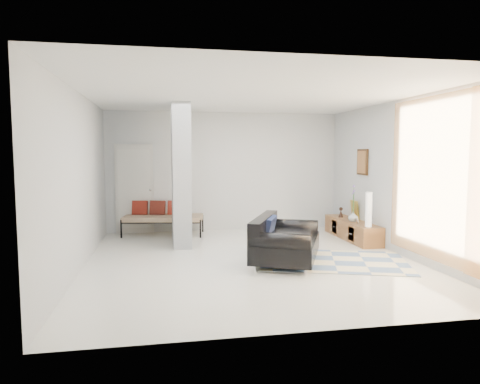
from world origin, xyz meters
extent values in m
plane|color=white|center=(0.00, 0.00, 0.00)|extent=(6.00, 6.00, 0.00)
plane|color=white|center=(0.00, 0.00, 2.80)|extent=(6.00, 6.00, 0.00)
plane|color=silver|center=(0.00, 3.00, 1.40)|extent=(6.00, 0.00, 6.00)
plane|color=silver|center=(0.00, -3.00, 1.40)|extent=(6.00, 0.00, 6.00)
plane|color=silver|center=(-2.75, 0.00, 1.40)|extent=(0.00, 6.00, 6.00)
plane|color=silver|center=(2.75, 0.00, 1.40)|extent=(0.00, 6.00, 6.00)
cube|color=#9A9EA1|center=(-1.10, 1.60, 1.40)|extent=(0.35, 1.20, 2.80)
cube|color=beige|center=(-2.10, 2.96, 1.02)|extent=(0.85, 0.06, 2.04)
plane|color=#FF9E43|center=(2.67, -1.15, 1.45)|extent=(0.00, 2.55, 2.55)
cube|color=#3F2611|center=(2.72, 1.41, 1.65)|extent=(0.04, 0.45, 0.55)
cube|color=brown|center=(2.52, 1.41, 0.20)|extent=(0.45, 1.97, 0.40)
cube|color=#3F2611|center=(2.30, 0.97, 0.20)|extent=(0.02, 0.26, 0.28)
cube|color=#3F2611|center=(2.30, 1.85, 0.20)|extent=(0.02, 0.26, 0.28)
cube|color=gold|center=(2.70, 1.68, 0.60)|extent=(0.09, 0.32, 0.40)
cube|color=silver|center=(2.42, 0.97, 0.46)|extent=(0.04, 0.10, 0.12)
cylinder|color=silver|center=(-0.06, -0.66, 0.05)|extent=(0.05, 0.05, 0.10)
cylinder|color=silver|center=(0.52, 0.63, 0.05)|extent=(0.05, 0.05, 0.10)
cylinder|color=silver|center=(0.65, -0.98, 0.05)|extent=(0.05, 0.05, 0.10)
cylinder|color=silver|center=(1.24, 0.30, 0.05)|extent=(0.05, 0.05, 0.10)
cube|color=black|center=(0.59, -0.18, 0.25)|extent=(1.58, 1.91, 0.30)
cube|color=black|center=(0.23, -0.02, 0.58)|extent=(0.87, 1.58, 0.36)
cylinder|color=black|center=(0.30, -0.82, 0.48)|extent=(0.97, 0.64, 0.28)
cylinder|color=black|center=(0.88, 0.46, 0.48)|extent=(0.97, 0.64, 0.28)
cube|color=black|center=(0.34, -0.07, 0.60)|extent=(0.38, 0.61, 0.31)
cylinder|color=black|center=(-2.36, 2.39, 0.20)|extent=(0.04, 0.04, 0.40)
cylinder|color=black|center=(-0.67, 2.11, 0.20)|extent=(0.04, 0.04, 0.40)
cylinder|color=black|center=(-2.25, 3.09, 0.20)|extent=(0.04, 0.04, 0.40)
cylinder|color=black|center=(-0.56, 2.81, 0.20)|extent=(0.04, 0.04, 0.40)
cube|color=beige|center=(-1.46, 2.60, 0.38)|extent=(1.83, 1.00, 0.12)
cube|color=maroon|center=(-1.98, 2.84, 0.60)|extent=(0.36, 0.22, 0.33)
cube|color=#5C1F17|center=(-1.59, 2.77, 0.60)|extent=(0.36, 0.22, 0.33)
cube|color=maroon|center=(-1.19, 2.71, 0.60)|extent=(0.36, 0.22, 0.33)
cube|color=beige|center=(1.39, -0.31, 0.01)|extent=(2.80, 2.28, 0.01)
cylinder|color=beige|center=(2.50, 0.65, 0.74)|extent=(0.12, 0.12, 0.68)
imported|color=silver|center=(2.47, 1.27, 0.51)|extent=(0.23, 0.23, 0.21)
camera|label=1|loc=(-1.47, -7.06, 1.84)|focal=32.00mm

